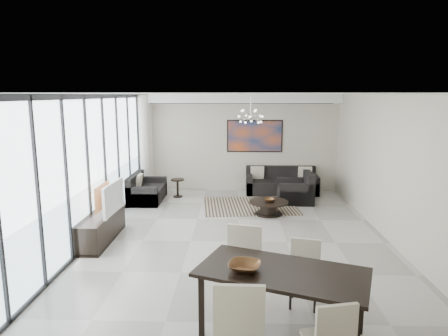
{
  "coord_description": "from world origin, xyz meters",
  "views": [
    {
      "loc": [
        -0.06,
        -7.55,
        2.89
      ],
      "look_at": [
        -0.33,
        1.31,
        1.25
      ],
      "focal_mm": 32.0,
      "sensor_mm": 36.0,
      "label": 1
    }
  ],
  "objects_px": {
    "dining_table": "(282,277)",
    "television": "(108,198)",
    "coffee_table": "(269,207)",
    "tv_console": "(101,227)",
    "sofa_main": "(281,184)"
  },
  "relations": [
    {
      "from": "dining_table",
      "to": "television",
      "type": "bearing_deg",
      "value": 134.49
    },
    {
      "from": "television",
      "to": "coffee_table",
      "type": "bearing_deg",
      "value": -59.19
    },
    {
      "from": "coffee_table",
      "to": "tv_console",
      "type": "xyz_separation_m",
      "value": [
        -3.5,
        -1.88,
        0.09
      ]
    },
    {
      "from": "coffee_table",
      "to": "dining_table",
      "type": "bearing_deg",
      "value": -92.78
    },
    {
      "from": "sofa_main",
      "to": "dining_table",
      "type": "relative_size",
      "value": 0.95
    },
    {
      "from": "tv_console",
      "to": "coffee_table",
      "type": "bearing_deg",
      "value": 28.23
    },
    {
      "from": "coffee_table",
      "to": "tv_console",
      "type": "relative_size",
      "value": 0.54
    },
    {
      "from": "coffee_table",
      "to": "tv_console",
      "type": "distance_m",
      "value": 3.97
    },
    {
      "from": "television",
      "to": "dining_table",
      "type": "distance_m",
      "value": 4.42
    },
    {
      "from": "television",
      "to": "dining_table",
      "type": "xyz_separation_m",
      "value": [
        3.1,
        -3.15,
        -0.12
      ]
    },
    {
      "from": "sofa_main",
      "to": "television",
      "type": "bearing_deg",
      "value": -134.13
    },
    {
      "from": "sofa_main",
      "to": "dining_table",
      "type": "bearing_deg",
      "value": -96.32
    },
    {
      "from": "coffee_table",
      "to": "television",
      "type": "distance_m",
      "value": 3.86
    },
    {
      "from": "coffee_table",
      "to": "tv_console",
      "type": "bearing_deg",
      "value": -151.77
    },
    {
      "from": "coffee_table",
      "to": "dining_table",
      "type": "relative_size",
      "value": 0.43
    }
  ]
}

